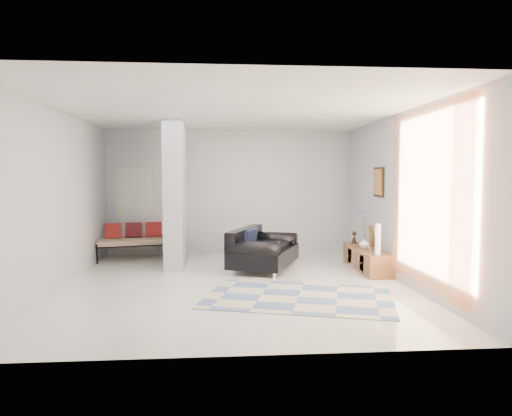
{
  "coord_description": "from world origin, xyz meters",
  "views": [
    {
      "loc": [
        -0.23,
        -7.34,
        1.76
      ],
      "look_at": [
        0.4,
        0.6,
        1.2
      ],
      "focal_mm": 32.0,
      "sensor_mm": 36.0,
      "label": 1
    }
  ],
  "objects": [
    {
      "name": "cylinder_lamp",
      "position": [
        2.5,
        0.32,
        0.67
      ],
      "size": [
        0.1,
        0.1,
        0.53
      ],
      "primitive_type": "cylinder",
      "color": "beige",
      "rests_on": "media_console"
    },
    {
      "name": "wall_art",
      "position": [
        2.72,
        0.95,
        1.65
      ],
      "size": [
        0.04,
        0.45,
        0.55
      ],
      "primitive_type": "cube",
      "color": "#311B0D",
      "rests_on": "wall_right"
    },
    {
      "name": "area_rug",
      "position": [
        0.9,
        -0.9,
        0.01
      ],
      "size": [
        3.03,
        2.42,
        0.01
      ],
      "primitive_type": "cube",
      "rotation": [
        0.0,
        0.0,
        -0.28
      ],
      "color": "#C1B993",
      "rests_on": "floor"
    },
    {
      "name": "partition_column",
      "position": [
        -1.1,
        1.6,
        1.4
      ],
      "size": [
        0.35,
        1.2,
        2.8
      ],
      "primitive_type": "cube",
      "color": "#A7ACAE",
      "rests_on": "floor"
    },
    {
      "name": "media_console",
      "position": [
        2.52,
        0.95,
        0.21
      ],
      "size": [
        0.45,
        1.71,
        0.8
      ],
      "color": "brown",
      "rests_on": "floor"
    },
    {
      "name": "curtain",
      "position": [
        2.67,
        -1.15,
        1.45
      ],
      "size": [
        0.0,
        2.55,
        2.55
      ],
      "primitive_type": "plane",
      "rotation": [
        1.57,
        0.0,
        1.57
      ],
      "color": "#FF8543",
      "rests_on": "wall_right"
    },
    {
      "name": "wall_front",
      "position": [
        0.0,
        -3.0,
        1.4
      ],
      "size": [
        6.0,
        0.0,
        6.0
      ],
      "primitive_type": "plane",
      "rotation": [
        -1.57,
        0.0,
        0.0
      ],
      "color": "silver",
      "rests_on": "ground"
    },
    {
      "name": "wall_back",
      "position": [
        0.0,
        3.0,
        1.4
      ],
      "size": [
        6.0,
        0.0,
        6.0
      ],
      "primitive_type": "plane",
      "rotation": [
        1.57,
        0.0,
        0.0
      ],
      "color": "silver",
      "rests_on": "ground"
    },
    {
      "name": "hallway_door",
      "position": [
        -2.1,
        2.96,
        1.02
      ],
      "size": [
        0.85,
        0.06,
        2.04
      ],
      "primitive_type": "cube",
      "color": "beige",
      "rests_on": "floor"
    },
    {
      "name": "bronze_figurine",
      "position": [
        2.47,
        1.62,
        0.52
      ],
      "size": [
        0.14,
        0.14,
        0.24
      ],
      "primitive_type": null,
      "rotation": [
        0.0,
        0.0,
        -0.12
      ],
      "color": "black",
      "rests_on": "media_console"
    },
    {
      "name": "wall_left",
      "position": [
        -2.75,
        0.0,
        1.4
      ],
      "size": [
        0.0,
        6.0,
        6.0
      ],
      "primitive_type": "plane",
      "rotation": [
        1.57,
        0.0,
        1.57
      ],
      "color": "silver",
      "rests_on": "ground"
    },
    {
      "name": "vase",
      "position": [
        2.47,
        0.99,
        0.5
      ],
      "size": [
        0.21,
        0.21,
        0.19
      ],
      "primitive_type": "imported",
      "rotation": [
        0.0,
        0.0,
        0.15
      ],
      "color": "white",
      "rests_on": "media_console"
    },
    {
      "name": "wall_right",
      "position": [
        2.75,
        0.0,
        1.4
      ],
      "size": [
        0.0,
        6.0,
        6.0
      ],
      "primitive_type": "plane",
      "rotation": [
        1.57,
        0.0,
        -1.57
      ],
      "color": "silver",
      "rests_on": "ground"
    },
    {
      "name": "ceiling",
      "position": [
        0.0,
        0.0,
        2.8
      ],
      "size": [
        6.0,
        6.0,
        0.0
      ],
      "primitive_type": "plane",
      "rotation": [
        3.14,
        0.0,
        0.0
      ],
      "color": "white",
      "rests_on": "wall_back"
    },
    {
      "name": "loveseat",
      "position": [
        0.54,
        1.22,
        0.35
      ],
      "size": [
        1.53,
        1.91,
        0.76
      ],
      "rotation": [
        0.0,
        0.0,
        -0.39
      ],
      "color": "silver",
      "rests_on": "floor"
    },
    {
      "name": "daybed",
      "position": [
        -1.93,
        2.47,
        0.41
      ],
      "size": [
        1.94,
        1.15,
        0.77
      ],
      "rotation": [
        0.0,
        0.0,
        0.22
      ],
      "color": "black",
      "rests_on": "floor"
    },
    {
      "name": "floor",
      "position": [
        0.0,
        0.0,
        0.0
      ],
      "size": [
        6.0,
        6.0,
        0.0
      ],
      "primitive_type": "plane",
      "color": "silver",
      "rests_on": "ground"
    }
  ]
}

